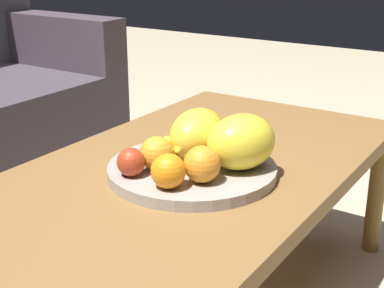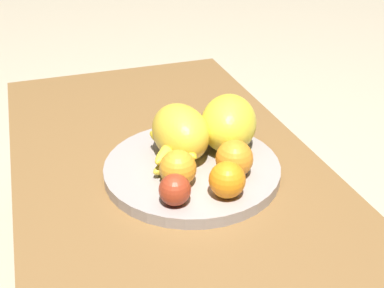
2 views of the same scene
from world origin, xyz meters
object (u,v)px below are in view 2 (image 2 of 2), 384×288
at_px(fruit_bowl, 192,169).
at_px(orange_right, 227,180).
at_px(coffee_table, 170,182).
at_px(orange_front, 234,159).
at_px(apple_front, 175,190).
at_px(melon_large_front, 180,132).
at_px(banana_bunch, 174,152).
at_px(orange_left, 178,168).
at_px(melon_smaller_beside, 228,122).

relative_size(fruit_bowl, orange_right, 5.27).
xyz_separation_m(coffee_table, orange_front, (-0.11, -0.11, 0.10)).
xyz_separation_m(fruit_bowl, apple_front, (-0.12, 0.08, 0.04)).
height_order(melon_large_front, orange_front, melon_large_front).
bearing_deg(banana_bunch, orange_left, 169.59).
xyz_separation_m(orange_left, apple_front, (-0.06, 0.02, -0.01)).
bearing_deg(apple_front, fruit_bowl, -31.80).
bearing_deg(melon_large_front, apple_front, 159.23).
bearing_deg(orange_front, banana_bunch, 53.76).
bearing_deg(coffee_table, fruit_bowl, -138.67).
distance_m(fruit_bowl, orange_right, 0.14).
bearing_deg(orange_front, fruit_bowl, 45.53).
bearing_deg(orange_front, melon_smaller_beside, -15.69).
xyz_separation_m(fruit_bowl, orange_left, (-0.06, 0.05, 0.05)).
bearing_deg(fruit_bowl, coffee_table, 41.33).
distance_m(orange_front, banana_bunch, 0.13).
bearing_deg(orange_right, orange_left, 49.22).
xyz_separation_m(coffee_table, banana_bunch, (-0.03, -0.00, 0.10)).
xyz_separation_m(orange_left, orange_right, (-0.07, -0.08, -0.00)).
distance_m(orange_front, apple_front, 0.15).
distance_m(fruit_bowl, melon_smaller_beside, 0.13).
bearing_deg(melon_smaller_beside, orange_front, 164.31).
bearing_deg(orange_left, fruit_bowl, -39.09).
relative_size(melon_smaller_beside, orange_front, 2.05).
bearing_deg(fruit_bowl, melon_large_front, 14.94).
bearing_deg(melon_smaller_beside, orange_left, 125.72).
height_order(orange_front, banana_bunch, orange_front).
relative_size(melon_large_front, banana_bunch, 1.01).
relative_size(coffee_table, melon_large_front, 7.60).
relative_size(melon_large_front, orange_left, 2.17).
relative_size(melon_large_front, melon_smaller_beside, 1.02).
height_order(melon_large_front, apple_front, melon_large_front).
height_order(orange_left, orange_right, orange_left).
xyz_separation_m(melon_smaller_beside, apple_front, (-0.17, 0.18, -0.03)).
distance_m(orange_left, banana_bunch, 0.07).
relative_size(coffee_table, orange_front, 15.87).
distance_m(melon_smaller_beside, orange_front, 0.12).
height_order(fruit_bowl, orange_left, orange_left).
xyz_separation_m(melon_large_front, banana_bunch, (-0.04, 0.03, -0.03)).
bearing_deg(coffee_table, banana_bunch, -179.89).
bearing_deg(melon_smaller_beside, melon_large_front, 90.44).
bearing_deg(orange_right, melon_large_front, 12.64).
relative_size(orange_left, orange_right, 1.04).
bearing_deg(orange_right, melon_smaller_beside, -22.60).
distance_m(fruit_bowl, orange_left, 0.10).
relative_size(fruit_bowl, orange_front, 4.87).
bearing_deg(banana_bunch, melon_large_front, -35.85).
xyz_separation_m(orange_right, banana_bunch, (0.14, 0.06, -0.01)).
distance_m(coffee_table, orange_left, 0.15).
distance_m(orange_front, orange_left, 0.12).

